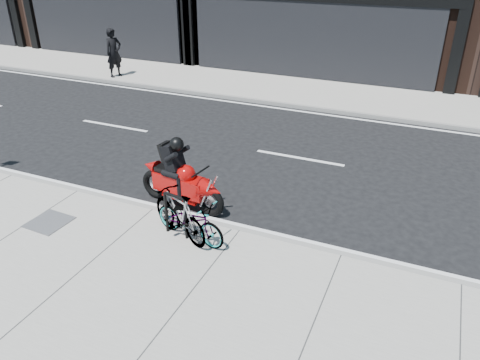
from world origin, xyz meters
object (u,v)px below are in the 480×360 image
at_px(bicycle_front, 190,219).
at_px(bicycle_rear, 179,214).
at_px(bike_rack, 176,211).
at_px(pedestrian, 114,53).
at_px(motorcycle, 184,180).
at_px(utility_grate, 49,222).

xyz_separation_m(bicycle_front, bicycle_rear, (-0.23, 0.00, 0.06)).
relative_size(bike_rack, pedestrian, 0.45).
xyz_separation_m(bicycle_rear, pedestrian, (-8.29, 9.10, 0.49)).
relative_size(bicycle_rear, motorcycle, 0.74).
bearing_deg(pedestrian, utility_grate, -129.17).
relative_size(bike_rack, bicycle_front, 0.55).
relative_size(motorcycle, pedestrian, 1.12).
height_order(bike_rack, utility_grate, bike_rack).
bearing_deg(bicycle_rear, motorcycle, -130.02).
bearing_deg(motorcycle, utility_grate, -131.64).
bearing_deg(bicycle_front, pedestrian, 55.25).
bearing_deg(motorcycle, bicycle_rear, -57.22).
xyz_separation_m(pedestrian, utility_grate, (5.64, -9.76, -0.96)).
height_order(bicycle_front, utility_grate, bicycle_front).
bearing_deg(motorcycle, pedestrian, 141.83).
distance_m(bicycle_front, pedestrian, 12.48).
height_order(bicycle_front, bicycle_rear, bicycle_rear).
distance_m(bike_rack, motorcycle, 1.25).
bearing_deg(motorcycle, bike_rack, -60.35).
height_order(bicycle_front, pedestrian, pedestrian).
bearing_deg(utility_grate, motorcycle, 40.82).
distance_m(bike_rack, bicycle_rear, 0.08).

